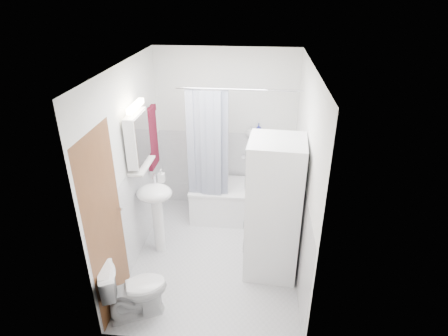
# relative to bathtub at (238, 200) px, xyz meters

# --- Properties ---
(floor) EXTENTS (2.60, 2.60, 0.00)m
(floor) POSITION_rel_bathtub_xyz_m (-0.22, -0.92, -0.29)
(floor) COLOR #BCBCC1
(floor) RESTS_ON ground
(room_walls) EXTENTS (2.60, 2.60, 2.60)m
(room_walls) POSITION_rel_bathtub_xyz_m (-0.22, -0.92, 1.20)
(room_walls) COLOR white
(room_walls) RESTS_ON ground
(wainscot) EXTENTS (1.98, 2.58, 2.58)m
(wainscot) POSITION_rel_bathtub_xyz_m (-0.22, -0.63, 0.31)
(wainscot) COLOR white
(wainscot) RESTS_ON ground
(door) EXTENTS (0.05, 2.00, 2.00)m
(door) POSITION_rel_bathtub_xyz_m (-1.17, -1.47, 0.71)
(door) COLOR brown
(door) RESTS_ON ground
(bathtub) EXTENTS (1.36, 0.65, 0.52)m
(bathtub) POSITION_rel_bathtub_xyz_m (0.00, 0.00, 0.00)
(bathtub) COLOR white
(bathtub) RESTS_ON ground
(tub_spout) EXTENTS (0.04, 0.12, 0.04)m
(tub_spout) POSITION_rel_bathtub_xyz_m (0.20, 0.33, 0.56)
(tub_spout) COLOR silver
(tub_spout) RESTS_ON room_walls
(curtain_rod) EXTENTS (1.54, 0.02, 0.02)m
(curtain_rod) POSITION_rel_bathtub_xyz_m (0.00, -0.26, 1.71)
(curtain_rod) COLOR silver
(curtain_rod) RESTS_ON room_walls
(shower_curtain) EXTENTS (0.55, 0.02, 1.45)m
(shower_curtain) POSITION_rel_bathtub_xyz_m (-0.40, -0.26, 0.96)
(shower_curtain) COLOR #131F45
(shower_curtain) RESTS_ON curtain_rod
(sink) EXTENTS (0.44, 0.37, 1.04)m
(sink) POSITION_rel_bathtub_xyz_m (-0.97, -0.86, 0.42)
(sink) COLOR white
(sink) RESTS_ON ground
(medicine_cabinet) EXTENTS (0.13, 0.50, 0.71)m
(medicine_cabinet) POSITION_rel_bathtub_xyz_m (-1.12, -0.82, 1.28)
(medicine_cabinet) COLOR white
(medicine_cabinet) RESTS_ON room_walls
(shelf) EXTENTS (0.18, 0.54, 0.02)m
(shelf) POSITION_rel_bathtub_xyz_m (-1.11, -0.82, 0.91)
(shelf) COLOR silver
(shelf) RESTS_ON room_walls
(shower_caddy) EXTENTS (0.22, 0.06, 0.02)m
(shower_caddy) POSITION_rel_bathtub_xyz_m (0.25, 0.32, 0.86)
(shower_caddy) COLOR silver
(shower_caddy) RESTS_ON room_walls
(towel) EXTENTS (0.07, 0.35, 0.85)m
(towel) POSITION_rel_bathtub_xyz_m (-1.15, -0.17, 1.02)
(towel) COLOR #5A1328
(towel) RESTS_ON room_walls
(washer_dryer) EXTENTS (0.65, 0.64, 1.69)m
(washer_dryer) POSITION_rel_bathtub_xyz_m (0.46, -1.08, 0.56)
(washer_dryer) COLOR white
(washer_dryer) RESTS_ON ground
(toilet) EXTENTS (0.76, 0.62, 0.65)m
(toilet) POSITION_rel_bathtub_xyz_m (-0.94, -1.92, 0.04)
(toilet) COLOR white
(toilet) RESTS_ON ground
(soap_pump) EXTENTS (0.08, 0.17, 0.08)m
(soap_pump) POSITION_rel_bathtub_xyz_m (-0.93, -0.67, 0.66)
(soap_pump) COLOR gray
(soap_pump) RESTS_ON sink
(shelf_bottle) EXTENTS (0.07, 0.18, 0.07)m
(shelf_bottle) POSITION_rel_bathtub_xyz_m (-1.11, -0.97, 0.96)
(shelf_bottle) COLOR gray
(shelf_bottle) RESTS_ON shelf
(shelf_cup) EXTENTS (0.10, 0.09, 0.10)m
(shelf_cup) POSITION_rel_bathtub_xyz_m (-1.11, -0.70, 0.98)
(shelf_cup) COLOR gray
(shelf_cup) RESTS_ON shelf
(shampoo_a) EXTENTS (0.13, 0.17, 0.13)m
(shampoo_a) POSITION_rel_bathtub_xyz_m (0.13, 0.32, 0.94)
(shampoo_a) COLOR gray
(shampoo_a) RESTS_ON shower_caddy
(shampoo_b) EXTENTS (0.08, 0.21, 0.08)m
(shampoo_b) POSITION_rel_bathtub_xyz_m (0.25, 0.32, 0.91)
(shampoo_b) COLOR navy
(shampoo_b) RESTS_ON shower_caddy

